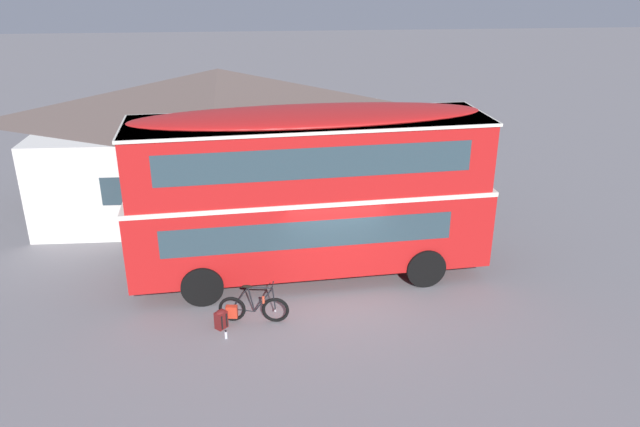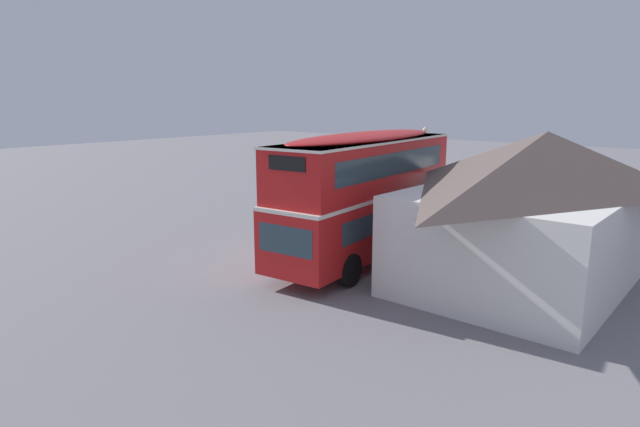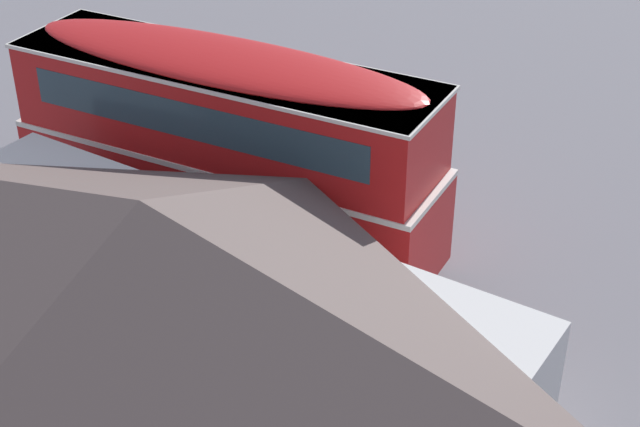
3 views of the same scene
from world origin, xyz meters
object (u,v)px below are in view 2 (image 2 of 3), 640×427
(touring_bicycle, at_px, (341,231))
(water_bottle_clear_plastic, at_px, (337,232))
(backpack_on_ground, at_px, (347,230))
(street_lamp, at_px, (424,159))
(double_decker_bus, at_px, (366,190))

(touring_bicycle, distance_m, water_bottle_clear_plastic, 0.95)
(backpack_on_ground, xyz_separation_m, water_bottle_clear_plastic, (0.13, -0.47, -0.16))
(water_bottle_clear_plastic, distance_m, street_lamp, 8.10)
(backpack_on_ground, bearing_deg, double_decker_bus, 47.24)
(touring_bicycle, bearing_deg, backpack_on_ground, -164.15)
(double_decker_bus, distance_m, touring_bicycle, 3.68)
(touring_bicycle, bearing_deg, street_lamp, -176.31)
(double_decker_bus, xyz_separation_m, water_bottle_clear_plastic, (-2.25, -3.05, -2.55))
(touring_bicycle, distance_m, backpack_on_ground, 0.77)
(water_bottle_clear_plastic, bearing_deg, street_lamp, 178.89)
(double_decker_bus, bearing_deg, water_bottle_clear_plastic, -126.43)
(double_decker_bus, distance_m, water_bottle_clear_plastic, 4.57)
(street_lamp, bearing_deg, double_decker_bus, 16.38)
(double_decker_bus, height_order, touring_bicycle, double_decker_bus)
(street_lamp, bearing_deg, backpack_on_ground, 2.46)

